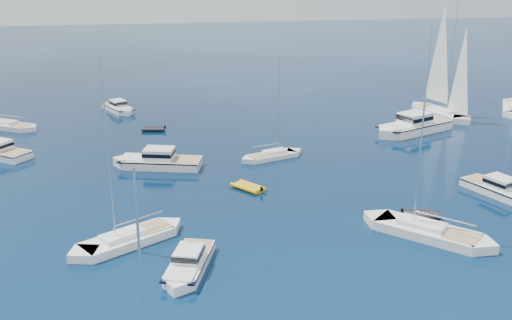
{
  "coord_description": "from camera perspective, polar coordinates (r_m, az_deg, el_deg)",
  "views": [
    {
      "loc": [
        -10.98,
        -35.54,
        22.61
      ],
      "look_at": [
        0.24,
        24.24,
        2.2
      ],
      "focal_mm": 41.61,
      "sensor_mm": 36.0,
      "label": 1
    }
  ],
  "objects": [
    {
      "name": "ground",
      "position": [
        43.53,
        5.72,
        -12.85
      ],
      "size": [
        400.0,
        400.0,
        0.0
      ],
      "primitive_type": "plane",
      "color": "navy",
      "rests_on": "ground"
    },
    {
      "name": "motor_cruiser_right",
      "position": [
        65.37,
        22.45,
        -3.16
      ],
      "size": [
        5.79,
        9.68,
        2.43
      ],
      "primitive_type": null,
      "rotation": [
        0.0,
        0.0,
        3.49
      ],
      "color": "silver",
      "rests_on": "ground"
    },
    {
      "name": "motor_cruiser_left",
      "position": [
        46.8,
        -6.48,
        -10.47
      ],
      "size": [
        5.23,
        8.88,
        2.23
      ],
      "primitive_type": null,
      "rotation": [
        0.0,
        0.0,
        2.81
      ],
      "color": "white",
      "rests_on": "ground"
    },
    {
      "name": "motor_cruiser_centre",
      "position": [
        69.61,
        -9.41,
        -0.66
      ],
      "size": [
        11.57,
        6.33,
        2.91
      ],
      "primitive_type": null,
      "rotation": [
        0.0,
        0.0,
        1.29
      ],
      "color": "silver",
      "rests_on": "ground"
    },
    {
      "name": "motor_cruiser_distant",
      "position": [
        85.54,
        14.78,
        2.6
      ],
      "size": [
        13.98,
        9.04,
        3.53
      ],
      "primitive_type": null,
      "rotation": [
        0.0,
        0.0,
        1.97
      ],
      "color": "white",
      "rests_on": "ground"
    },
    {
      "name": "motor_cruiser_horizon",
      "position": [
        97.08,
        -13.03,
        4.6
      ],
      "size": [
        6.02,
        8.91,
        2.26
      ],
      "primitive_type": null,
      "rotation": [
        0.0,
        0.0,
        3.58
      ],
      "color": "white",
      "rests_on": "ground"
    },
    {
      "name": "sailboat_mid_r",
      "position": [
        53.92,
        16.07,
        -7.02
      ],
      "size": [
        11.02,
        11.38,
        18.49
      ],
      "primitive_type": null,
      "rotation": [
        0.0,
        0.0,
        0.76
      ],
      "color": "silver",
      "rests_on": "ground"
    },
    {
      "name": "sailboat_mid_l",
      "position": [
        51.7,
        -12.22,
        -7.84
      ],
      "size": [
        11.15,
        8.31,
        16.54
      ],
      "primitive_type": null,
      "rotation": [
        0.0,
        0.0,
        2.11
      ],
      "color": "white",
      "rests_on": "ground"
    },
    {
      "name": "sailboat_centre",
      "position": [
        71.8,
        1.56,
        0.19
      ],
      "size": [
        9.0,
        4.99,
        12.84
      ],
      "primitive_type": null,
      "rotation": [
        0.0,
        0.0,
        5.04
      ],
      "color": "silver",
      "rests_on": "ground"
    },
    {
      "name": "sailboat_sails_r",
      "position": [
        96.07,
        17.26,
        4.09
      ],
      "size": [
        6.57,
        13.78,
        19.61
      ],
      "primitive_type": null,
      "rotation": [
        0.0,
        0.0,
        3.38
      ],
      "color": "white",
      "rests_on": "ground"
    },
    {
      "name": "sailboat_far_l",
      "position": [
        91.79,
        -22.73,
        2.83
      ],
      "size": [
        10.46,
        7.87,
        15.55
      ],
      "primitive_type": null,
      "rotation": [
        0.0,
        0.0,
        1.02
      ],
      "color": "silver",
      "rests_on": "ground"
    },
    {
      "name": "tender_yellow",
      "position": [
        62.08,
        -0.77,
        -2.81
      ],
      "size": [
        3.95,
        4.32,
        0.95
      ],
      "primitive_type": null,
      "rotation": [
        0.0,
        0.0,
        0.63
      ],
      "color": "#E6AC0D",
      "rests_on": "ground"
    },
    {
      "name": "tender_grey_near",
      "position": [
        57.69,
        15.59,
        -5.25
      ],
      "size": [
        3.99,
        2.83,
        0.95
      ],
      "primitive_type": null,
      "rotation": [
        0.0,
        0.0,
        4.46
      ],
      "color": "black",
      "rests_on": "ground"
    },
    {
      "name": "tender_grey_far",
      "position": [
        84.73,
        -9.83,
        2.8
      ],
      "size": [
        3.56,
        2.37,
        0.95
      ],
      "primitive_type": null,
      "rotation": [
        0.0,
        0.0,
        1.4
      ],
      "color": "black",
      "rests_on": "ground"
    }
  ]
}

